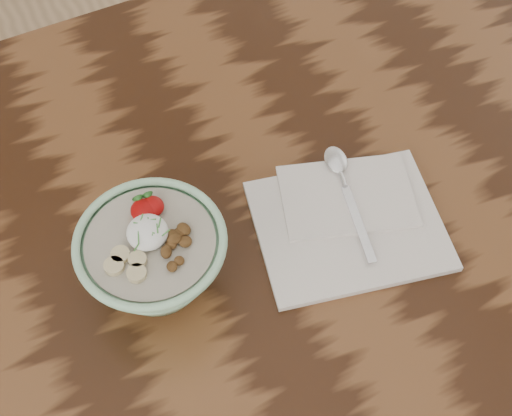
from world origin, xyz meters
The scene contains 4 objects.
table centered at (0.00, 0.00, 65.70)cm, with size 160.00×90.00×75.00cm.
breakfast_bowl centered at (-9.62, -5.46, 80.97)cm, with size 17.67×17.67×11.76cm.
napkin centered at (15.83, -8.19, 75.61)cm, with size 27.30×23.93×1.46cm.
spoon centered at (17.97, -2.38, 76.87)cm, with size 6.24×18.55×0.97cm.
Camera 1 is at (-16.88, -47.76, 153.93)cm, focal length 50.00 mm.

